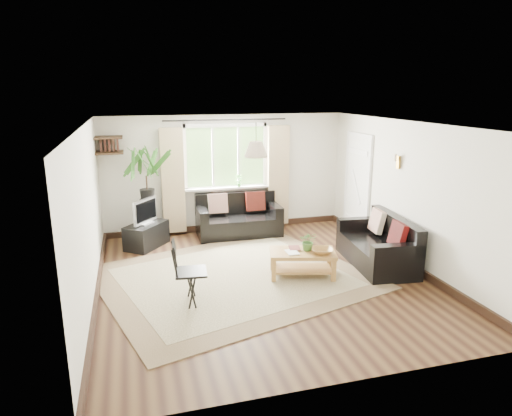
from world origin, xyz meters
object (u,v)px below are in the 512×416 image
object	(u,v)px
sofa_right	(377,242)
palm_stand	(147,195)
folding_chair	(191,273)
sofa_back	(239,216)
coffee_table	(302,264)
tv_stand	(147,235)

from	to	relation	value
sofa_right	palm_stand	bearing A→B (deg)	-115.99
folding_chair	sofa_right	bearing A→B (deg)	-73.46
sofa_back	palm_stand	bearing A→B (deg)	179.28
sofa_right	folding_chair	xyz separation A→B (m)	(-3.21, -0.63, 0.06)
sofa_back	coffee_table	distance (m)	2.40
sofa_right	folding_chair	distance (m)	3.27
folding_chair	sofa_back	bearing A→B (deg)	-19.91
coffee_table	tv_stand	distance (m)	3.13
sofa_right	tv_stand	bearing A→B (deg)	-112.09
sofa_right	coffee_table	size ratio (longest dim) A/B	1.63
coffee_table	tv_stand	xyz separation A→B (m)	(-2.32, 2.11, 0.02)
palm_stand	folding_chair	world-z (taller)	palm_stand
sofa_back	sofa_right	distance (m)	2.89
palm_stand	folding_chair	distance (m)	2.95
sofa_back	palm_stand	size ratio (longest dim) A/B	0.90
tv_stand	sofa_right	bearing A→B (deg)	-79.54
sofa_back	sofa_right	bearing A→B (deg)	-48.49
coffee_table	folding_chair	bearing A→B (deg)	-165.12
coffee_table	sofa_right	bearing A→B (deg)	5.86
coffee_table	tv_stand	bearing A→B (deg)	137.75
coffee_table	palm_stand	bearing A→B (deg)	133.15
tv_stand	folding_chair	world-z (taller)	folding_chair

